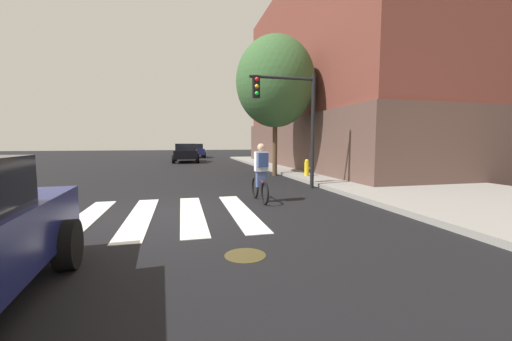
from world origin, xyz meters
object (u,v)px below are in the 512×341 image
at_px(traffic_light_near, 292,111).
at_px(street_tree_near, 275,82).
at_px(sedan_far, 195,150).
at_px(cyclist, 261,173).
at_px(fire_hydrant, 307,168).
at_px(manhole_cover, 245,255).
at_px(sedan_mid, 186,153).

height_order(traffic_light_near, street_tree_near, street_tree_near).
distance_m(sedan_far, cyclist, 26.35).
xyz_separation_m(sedan_far, cyclist, (0.73, -26.34, 0.06)).
distance_m(traffic_light_near, fire_hydrant, 4.06).
relative_size(manhole_cover, cyclist, 0.37).
bearing_deg(fire_hydrant, cyclist, -125.48).
height_order(manhole_cover, sedan_far, sedan_far).
xyz_separation_m(cyclist, traffic_light_near, (1.71, 2.14, 2.02)).
xyz_separation_m(manhole_cover, cyclist, (1.29, 4.02, 0.84)).
bearing_deg(sedan_mid, cyclist, -84.46).
bearing_deg(traffic_light_near, cyclist, -128.68).
relative_size(sedan_far, traffic_light_near, 1.06).
relative_size(fire_hydrant, street_tree_near, 0.11).
distance_m(cyclist, street_tree_near, 8.00).
distance_m(sedan_mid, sedan_far, 7.80).
xyz_separation_m(manhole_cover, sedan_mid, (-0.51, 22.63, 0.82)).
height_order(sedan_far, street_tree_near, street_tree_near).
distance_m(sedan_mid, fire_hydrant, 14.68).
relative_size(sedan_mid, traffic_light_near, 1.11).
height_order(sedan_mid, fire_hydrant, sedan_mid).
bearing_deg(fire_hydrant, traffic_light_near, -122.84).
bearing_deg(sedan_mid, street_tree_near, -70.57).
bearing_deg(manhole_cover, sedan_far, 88.94).
xyz_separation_m(manhole_cover, sedan_far, (0.56, 30.36, 0.78)).
distance_m(traffic_light_near, street_tree_near, 4.85).
height_order(manhole_cover, street_tree_near, street_tree_near).
height_order(manhole_cover, cyclist, cyclist).
bearing_deg(street_tree_near, traffic_light_near, -99.45).
height_order(traffic_light_near, fire_hydrant, traffic_light_near).
height_order(sedan_mid, sedan_far, sedan_mid).
distance_m(sedan_far, fire_hydrant, 21.82).
xyz_separation_m(cyclist, street_tree_near, (2.45, 6.56, 3.88)).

